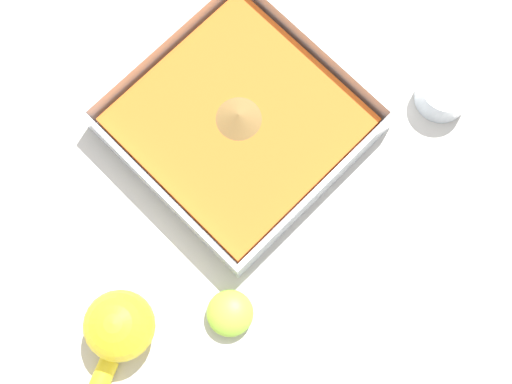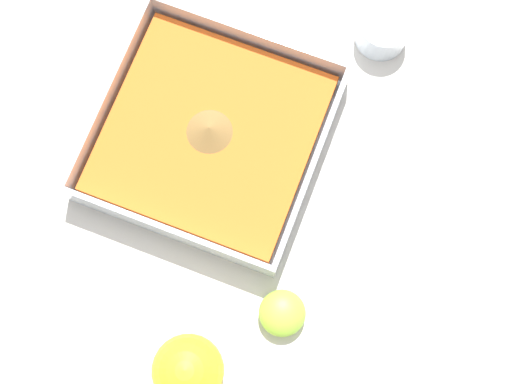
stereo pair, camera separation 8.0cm
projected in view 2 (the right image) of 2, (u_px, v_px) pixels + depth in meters
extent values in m
plane|color=beige|center=(226.00, 155.00, 0.83)|extent=(4.00, 4.00, 0.00)
cube|color=silver|center=(211.00, 138.00, 0.84)|extent=(0.25, 0.25, 0.01)
cube|color=silver|center=(110.00, 95.00, 0.82)|extent=(0.25, 0.01, 0.04)
cube|color=silver|center=(312.00, 169.00, 0.80)|extent=(0.25, 0.01, 0.04)
cube|color=silver|center=(249.00, 38.00, 0.84)|extent=(0.01, 0.24, 0.04)
cube|color=silver|center=(168.00, 231.00, 0.78)|extent=(0.01, 0.24, 0.04)
cube|color=orange|center=(210.00, 135.00, 0.82)|extent=(0.23, 0.23, 0.02)
cone|color=brown|center=(209.00, 130.00, 0.80)|extent=(0.05, 0.05, 0.01)
cylinder|color=silver|center=(383.00, 30.00, 0.85)|extent=(0.06, 0.06, 0.04)
cylinder|color=brown|center=(382.00, 32.00, 0.86)|extent=(0.05, 0.05, 0.02)
sphere|color=yellow|center=(188.00, 370.00, 0.74)|extent=(0.08, 0.08, 0.08)
ellipsoid|color=#93CC38|center=(282.00, 313.00, 0.78)|extent=(0.05, 0.05, 0.03)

